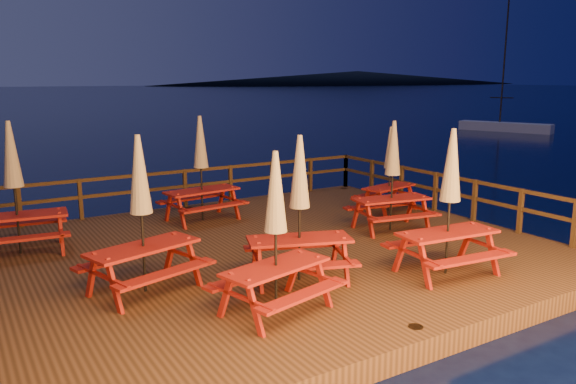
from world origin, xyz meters
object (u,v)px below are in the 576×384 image
Objects in this scene: picnic_table_0 at (392,174)px; sailboat at (505,127)px; picnic_table_2 at (390,168)px; picnic_table_1 at (141,212)px.

sailboat is at bearing 43.22° from picnic_table_0.
picnic_table_2 is (1.30, 1.55, -0.16)m from picnic_table_0.
sailboat is 3.66× the size of picnic_table_1.
picnic_table_1 is at bearing -174.99° from picnic_table_2.
picnic_table_0 is at bearing -142.07° from picnic_table_2.
sailboat reaches higher than picnic_table_0.
picnic_table_2 is at bearing 60.13° from picnic_table_0.
picnic_table_1 is (-33.94, -18.73, 1.51)m from sailboat.
picnic_table_0 is 6.51m from picnic_table_1.
picnic_table_2 is (-26.18, -16.35, 1.30)m from sailboat.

